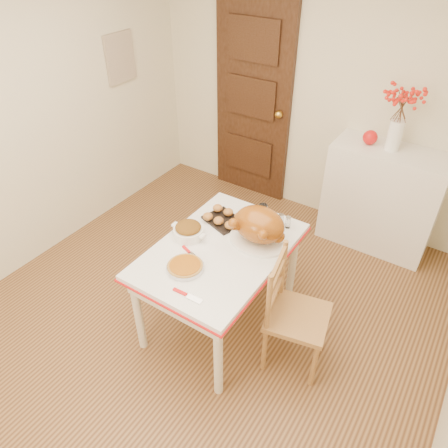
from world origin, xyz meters
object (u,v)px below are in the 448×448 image
Objects in this scene: chair_oak at (298,315)px; pumpkin_pie at (185,266)px; sideboard at (381,199)px; turkey_platter at (259,226)px; kitchen_table at (220,286)px.

chair_oak reaches higher than pumpkin_pie.
turkey_platter is at bearing -109.22° from sideboard.
pumpkin_pie is at bearing -111.26° from sideboard.
chair_oak reaches higher than kitchen_table.
sideboard is at bearing 68.74° from pumpkin_pie.
chair_oak is at bearing 22.37° from pumpkin_pie.
sideboard is at bearing 87.09° from turkey_platter.
pumpkin_pie is at bearing -103.61° from kitchen_table.
turkey_platter is (-0.45, 0.22, 0.42)m from chair_oak.
turkey_platter is (-0.50, -1.43, 0.38)m from sideboard.
kitchen_table is 5.03× the size of pumpkin_pie.
kitchen_table is 0.64m from chair_oak.
turkey_platter reaches higher than chair_oak.
kitchen_table is at bearing 77.31° from chair_oak.
sideboard is at bearing 67.41° from kitchen_table.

